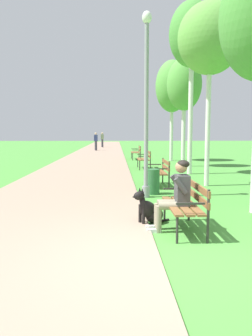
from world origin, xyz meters
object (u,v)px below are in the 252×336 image
object	(u,v)px
lamp_post_near	(146,104)
pedestrian_further_distant	(102,140)
birch_tree_fifth	(184,85)
pedestrian_distant	(96,142)
park_bench_furthest	(137,151)
park_bench_near	(187,202)
park_bench_mid	(160,170)
dog_black	(150,210)
birch_tree_third	(210,39)
birch_tree_fourth	(192,36)
person_seated_on_near_bench	(176,193)
park_bench_far	(145,158)
litter_bin	(153,182)
birch_tree_sixth	(172,87)

from	to	relation	value
lamp_post_near	pedestrian_further_distant	world-z (taller)	lamp_post_near
lamp_post_near	birch_tree_fifth	distance (m)	8.56
lamp_post_near	pedestrian_distant	distance (m)	22.19
park_bench_furthest	lamp_post_near	xyz separation A→B (m)	(-0.52, -12.36, 1.94)
park_bench_near	pedestrian_further_distant	distance (m)	31.71
park_bench_near	park_bench_mid	bearing A→B (deg)	88.10
park_bench_mid	pedestrian_further_distant	size ratio (longest dim) A/B	0.91
dog_black	birch_tree_third	size ratio (longest dim) A/B	0.13
birch_tree_fifth	park_bench_furthest	bearing A→B (deg)	115.23
birch_tree_fourth	pedestrian_distant	xyz separation A→B (m)	(-4.81, 17.02, -4.66)
person_seated_on_near_bench	pedestrian_distant	bearing A→B (deg)	96.43
park_bench_near	pedestrian_further_distant	size ratio (longest dim) A/B	0.91
park_bench_furthest	dog_black	bearing A→B (deg)	-92.61
park_bench_furthest	pedestrian_distant	bearing A→B (deg)	107.89
park_bench_near	birch_tree_fifth	world-z (taller)	birch_tree_fifth
park_bench_far	birch_tree_fifth	world-z (taller)	birch_tree_fifth
park_bench_near	birch_tree_third	size ratio (longest dim) A/B	0.26
park_bench_near	person_seated_on_near_bench	world-z (taller)	person_seated_on_near_bench
park_bench_mid	pedestrian_further_distant	bearing A→B (deg)	96.15
park_bench_far	litter_bin	distance (m)	6.57
birch_tree_fifth	birch_tree_third	bearing A→B (deg)	-94.17
pedestrian_distant	birch_tree_sixth	bearing A→B (deg)	-64.10
park_bench_far	litter_bin	world-z (taller)	park_bench_far
park_bench_far	lamp_post_near	world-z (taller)	lamp_post_near
park_bench_far	person_seated_on_near_bench	size ratio (longest dim) A/B	1.20
park_bench_furthest	lamp_post_near	world-z (taller)	lamp_post_near
litter_bin	park_bench_mid	bearing A→B (deg)	74.92
lamp_post_near	park_bench_furthest	bearing A→B (deg)	87.57
birch_tree_fifth	birch_tree_fourth	bearing A→B (deg)	-96.22
park_bench_mid	birch_tree_third	bearing A→B (deg)	0.42
park_bench_furthest	pedestrian_further_distant	bearing A→B (deg)	99.76
park_bench_far	birch_tree_fourth	size ratio (longest dim) A/B	0.22
park_bench_mid	birch_tree_fifth	size ratio (longest dim) A/B	0.28
birch_tree_third	pedestrian_further_distant	distance (m)	27.24
lamp_post_near	pedestrian_distant	xyz separation A→B (m)	(-2.58, 21.98, -1.62)
birch_tree_third	birch_tree_fourth	distance (m)	3.23
birch_tree_fourth	birch_tree_sixth	size ratio (longest dim) A/B	1.16
park_bench_mid	park_bench_far	xyz separation A→B (m)	(-0.04, 5.17, 0.00)
lamp_post_near	birch_tree_sixth	world-z (taller)	birch_tree_sixth
dog_black	birch_tree_fourth	size ratio (longest dim) A/B	0.11
park_bench_furthest	litter_bin	size ratio (longest dim) A/B	2.14
dog_black	pedestrian_distant	distance (m)	24.73
birch_tree_sixth	pedestrian_distant	distance (m)	12.21
birch_tree_fifth	pedestrian_further_distant	xyz separation A→B (m)	(-4.82, 20.48, -3.16)
birch_tree_third	park_bench_far	bearing A→B (deg)	106.64
park_bench_near	lamp_post_near	xyz separation A→B (m)	(-0.45, 3.09, 1.94)
birch_tree_sixth	pedestrian_distant	bearing A→B (deg)	115.90
park_bench_near	pedestrian_distant	xyz separation A→B (m)	(-3.03, 25.07, 0.33)
litter_bin	birch_tree_fifth	bearing A→B (deg)	72.90
park_bench_mid	park_bench_near	bearing A→B (deg)	-91.90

